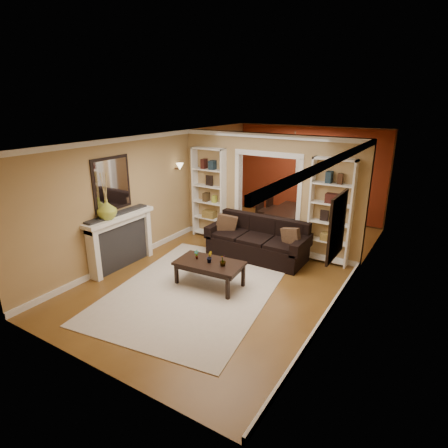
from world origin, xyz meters
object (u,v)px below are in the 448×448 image
Objects in this scene: sofa at (257,239)px; coffee_table at (210,274)px; dining_table at (290,219)px; fireplace at (122,241)px; bookshelf_left at (209,194)px; bookshelf_right at (331,212)px.

coffee_table is (-0.16, -1.68, -0.20)m from sofa.
sofa reaches higher than dining_table.
fireplace reaches higher than coffee_table.
bookshelf_left is 1.35× the size of fireplace.
fireplace reaches higher than sofa.
sofa is 0.99× the size of bookshelf_left.
dining_table is at bearing 63.83° from fireplace.
sofa is 2.95m from fireplace.
sofa is 0.99× the size of bookshelf_right.
sofa is at bearing -19.16° from bookshelf_left.
bookshelf_left is at bearing 77.95° from fireplace.
bookshelf_right is 1.35× the size of fireplace.
sofa is 2.29m from dining_table.
fireplace is at bearing -177.60° from coffee_table.
bookshelf_right is (1.59, 2.26, 0.91)m from coffee_table.
bookshelf_left reaches higher than coffee_table.
bookshelf_right is (1.43, 0.58, 0.71)m from sofa.
bookshelf_left reaches higher than fireplace.
coffee_table is at bearing 7.41° from fireplace.
fireplace reaches higher than dining_table.
fireplace is at bearing -145.20° from bookshelf_right.
sofa is 1.47× the size of dining_table.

